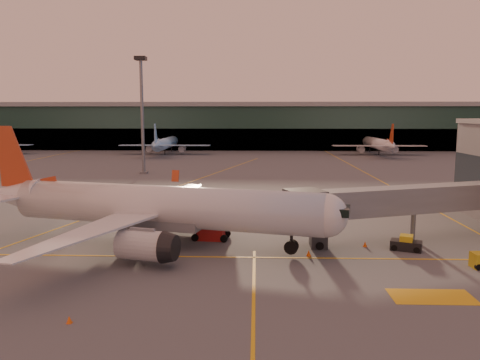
{
  "coord_description": "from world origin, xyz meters",
  "views": [
    {
      "loc": [
        5.13,
        -37.02,
        13.2
      ],
      "look_at": [
        3.12,
        21.08,
        5.0
      ],
      "focal_mm": 35.0,
      "sensor_mm": 36.0,
      "label": 1
    }
  ],
  "objects": [
    {
      "name": "cone_fwd",
      "position": [
        10.11,
        5.62,
        0.28
      ],
      "size": [
        0.46,
        0.46,
        0.59
      ],
      "color": "#FF5D0D",
      "rests_on": "ground"
    },
    {
      "name": "ground",
      "position": [
        0.0,
        0.0,
        0.0
      ],
      "size": [
        600.0,
        600.0,
        0.0
      ],
      "primitive_type": "plane",
      "color": "#4C4F54",
      "rests_on": "ground"
    },
    {
      "name": "main_airplane",
      "position": [
        -5.34,
        8.83,
        3.88
      ],
      "size": [
        39.1,
        35.61,
        11.94
      ],
      "rotation": [
        0.0,
        0.0,
        -0.24
      ],
      "color": "silver",
      "rests_on": "ground"
    },
    {
      "name": "cone_wing_right",
      "position": [
        -6.73,
        -9.2,
        0.23
      ],
      "size": [
        0.38,
        0.38,
        0.49
      ],
      "color": "#FF5D0D",
      "rests_on": "ground"
    },
    {
      "name": "catering_truck",
      "position": [
        0.21,
        11.27,
        2.18
      ],
      "size": [
        5.14,
        2.7,
        3.84
      ],
      "rotation": [
        0.0,
        0.0,
        -0.1
      ],
      "color": "red",
      "rests_on": "ground"
    },
    {
      "name": "pushback_tug",
      "position": [
        19.84,
        7.87,
        0.61
      ],
      "size": [
        3.26,
        2.5,
        1.49
      ],
      "rotation": [
        0.0,
        0.0,
        -0.38
      ],
      "color": "black",
      "rests_on": "ground"
    },
    {
      "name": "distant_aircraft_row",
      "position": [
        -21.0,
        118.0,
        0.0
      ],
      "size": [
        290.0,
        34.0,
        13.0
      ],
      "color": "#94CAF9",
      "rests_on": "ground"
    },
    {
      "name": "terminal",
      "position": [
        0.0,
        141.79,
        8.76
      ],
      "size": [
        400.0,
        20.0,
        17.6
      ],
      "color": "#19382D",
      "rests_on": "ground"
    },
    {
      "name": "cone_nose",
      "position": [
        16.12,
        8.95,
        0.26
      ],
      "size": [
        0.42,
        0.42,
        0.53
      ],
      "color": "#FF5D0D",
      "rests_on": "ground"
    },
    {
      "name": "cone_wing_left",
      "position": [
        -6.55,
        26.22,
        0.27
      ],
      "size": [
        0.44,
        0.44,
        0.57
      ],
      "color": "#FF5D0D",
      "rests_on": "ground"
    },
    {
      "name": "taxi_markings",
      "position": [
        -7.32,
        44.49,
        0.01
      ],
      "size": [
        100.12,
        173.0,
        0.01
      ],
      "color": "gold",
      "rests_on": "ground"
    },
    {
      "name": "mast_west_near",
      "position": [
        -20.0,
        66.0,
        14.86
      ],
      "size": [
        2.4,
        2.4,
        25.6
      ],
      "color": "slate",
      "rests_on": "ground"
    },
    {
      "name": "jet_bridge",
      "position": [
        23.1,
        12.23,
        4.12
      ],
      "size": [
        28.47,
        12.44,
        5.9
      ],
      "color": "slate",
      "rests_on": "ground"
    }
  ]
}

